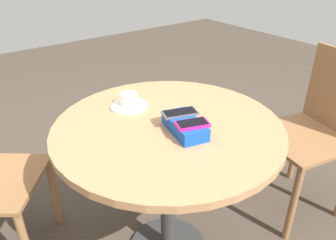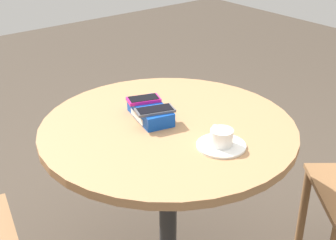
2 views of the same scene
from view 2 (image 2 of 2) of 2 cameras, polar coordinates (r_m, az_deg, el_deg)
name	(u,v)px [view 2 (image 2 of 2)]	position (r m, az deg, el deg)	size (l,w,h in m)	color
round_table	(168,153)	(1.74, 0.00, -4.07)	(0.93, 0.93, 0.73)	#2D2D2D
phone_box	(150,112)	(1.72, -2.18, 0.99)	(0.23, 0.15, 0.05)	#0F42AD
phone_magenta	(144,99)	(1.75, -3.00, 2.53)	(0.10, 0.14, 0.01)	#D11975
phone_gray	(155,110)	(1.67, -1.61, 1.22)	(0.11, 0.15, 0.01)	#515156
saucer	(221,146)	(1.55, 6.49, -3.11)	(0.16, 0.16, 0.01)	white
coffee_cup	(221,137)	(1.54, 6.51, -2.03)	(0.10, 0.08, 0.05)	white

